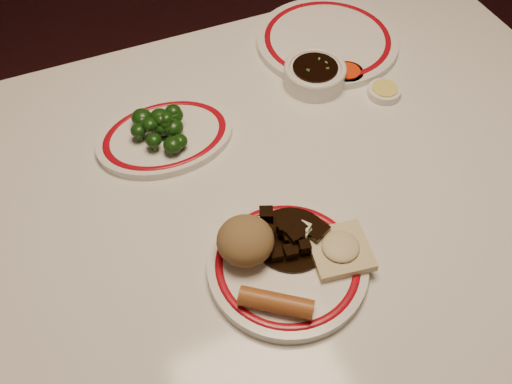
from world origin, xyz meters
The scene contains 13 objects.
ground centered at (0.00, 0.00, 0.00)m, with size 7.00×7.00×0.00m, color black.
dining_table centered at (0.00, 0.00, 0.66)m, with size 1.20×0.90×0.75m.
main_plate centered at (-0.10, -0.17, 0.76)m, with size 0.28×0.28×0.02m.
rice_mound centered at (-0.15, -0.12, 0.80)m, with size 0.09×0.09×0.06m, color olive.
spring_roll centered at (-0.15, -0.23, 0.78)m, with size 0.03×0.03×0.11m, color #9D5626.
fried_wonton centered at (-0.02, -0.18, 0.78)m, with size 0.10×0.10×0.02m.
stirfry_heap centered at (-0.08, -0.13, 0.78)m, with size 0.12×0.12×0.03m.
broccoli_plate centered at (-0.19, 0.16, 0.76)m, with size 0.25×0.22×0.02m.
broccoli_pile centered at (-0.19, 0.16, 0.79)m, with size 0.10×0.12×0.05m.
soy_bowl centered at (0.12, 0.20, 0.77)m, with size 0.12×0.12×0.04m.
sweet_sour_dish centered at (0.19, 0.19, 0.76)m, with size 0.06×0.06×0.02m.
mustard_dish centered at (0.23, 0.11, 0.76)m, with size 0.06×0.06×0.02m.
far_plate centered at (0.21, 0.30, 0.76)m, with size 0.38×0.38×0.02m.
Camera 1 is at (-0.32, -0.56, 1.50)m, focal length 40.00 mm.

